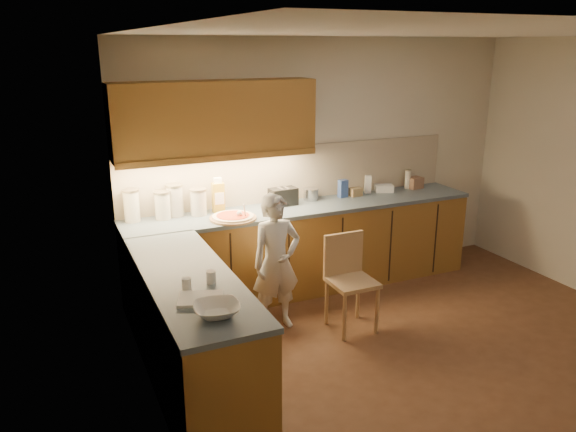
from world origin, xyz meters
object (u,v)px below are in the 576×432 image
Objects in this scene: pizza_on_board at (233,217)px; oil_jug at (218,196)px; wooden_chair at (349,275)px; child at (276,262)px; toaster at (283,197)px.

oil_jug is (-0.05, 0.29, 0.14)m from pizza_on_board.
wooden_chair is (0.82, -0.80, -0.43)m from pizza_on_board.
child is 0.98m from oil_jug.
wooden_chair is 1.18m from toaster.
wooden_chair is at bearing -44.12° from pizza_on_board.
pizza_on_board reaches higher than wooden_chair.
wooden_chair is 3.02× the size of toaster.
oil_jug reaches higher than pizza_on_board.
oil_jug is (-0.87, 1.09, 0.57)m from wooden_chair.
child is 3.64× the size of oil_jug.
child reaches higher than toaster.
oil_jug is at bearing 100.20° from pizza_on_board.
pizza_on_board is at bearing 136.24° from wooden_chair.
wooden_chair is at bearing -51.26° from oil_jug.
child is 1.44× the size of wooden_chair.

